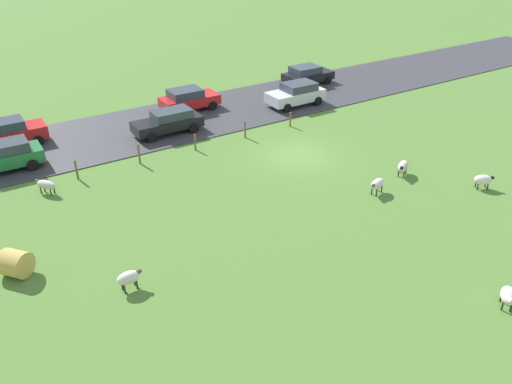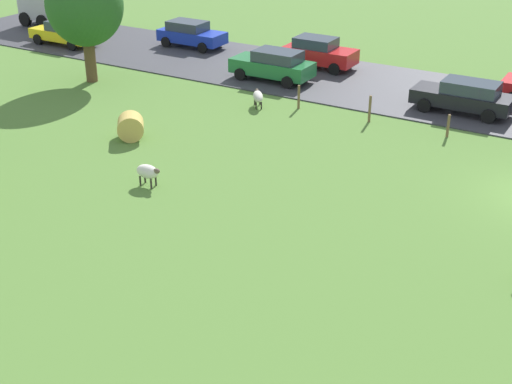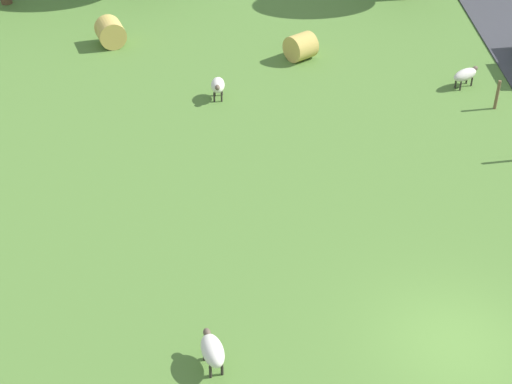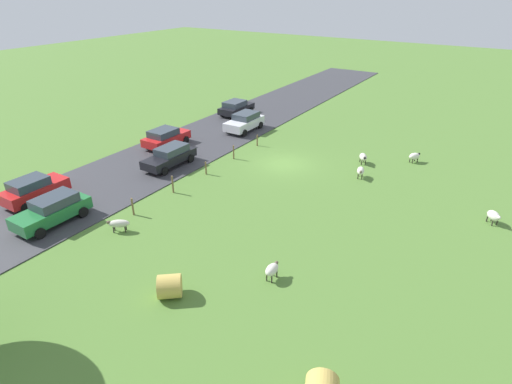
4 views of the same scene
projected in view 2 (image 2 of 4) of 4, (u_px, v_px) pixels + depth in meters
The scene contains 13 objects.
sheep_2 at pixel (258, 96), 33.93m from camera, with size 1.24×1.08×0.76m.
sheep_3 at pixel (148, 172), 25.98m from camera, with size 0.52×1.02×0.82m.
hay_bale_1 at pixel (131, 127), 30.19m from camera, with size 1.11×1.11×1.07m, color tan.
tree_0 at pixel (85, 5), 36.16m from camera, with size 3.96×3.96×6.16m.
fence_post_2 at pixel (448, 126), 30.41m from camera, with size 0.12×0.12×1.01m, color brown.
fence_post_3 at pixel (370, 109), 32.01m from camera, with size 0.12×0.12×1.25m, color brown.
fence_post_4 at pixel (299, 97), 33.68m from camera, with size 0.12×0.12×1.15m, color brown.
truck_0 at pixel (52, 0), 48.84m from camera, with size 2.83×4.22×3.20m.
car_0 at pixel (319, 52), 39.73m from camera, with size 2.00×4.03×1.67m.
car_4 at pixel (191, 34), 43.86m from camera, with size 1.97×4.22×1.56m.
car_5 at pixel (65, 32), 44.36m from camera, with size 1.94×4.44×1.48m.
car_6 at pixel (464, 96), 32.94m from camera, with size 1.95×4.57×1.53m.
car_8 at pixel (273, 65), 37.53m from camera, with size 2.02×4.39×1.62m.
Camera 2 is at (-24.75, -2.57, 11.27)m, focal length 49.81 mm.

